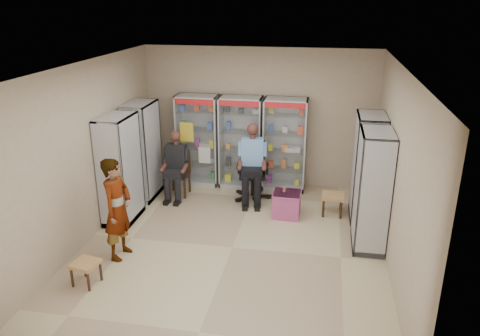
% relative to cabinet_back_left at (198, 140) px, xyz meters
% --- Properties ---
extents(floor, '(6.00, 6.00, 0.00)m').
position_rel_cabinet_back_left_xyz_m(floor, '(1.30, -2.73, -1.00)').
color(floor, tan).
rests_on(floor, ground).
extents(room_shell, '(5.02, 6.02, 3.01)m').
position_rel_cabinet_back_left_xyz_m(room_shell, '(1.30, -2.73, 0.97)').
color(room_shell, tan).
rests_on(room_shell, ground).
extents(cabinet_back_left, '(0.90, 0.50, 2.00)m').
position_rel_cabinet_back_left_xyz_m(cabinet_back_left, '(0.00, 0.00, 0.00)').
color(cabinet_back_left, '#A2A5A9').
rests_on(cabinet_back_left, floor).
extents(cabinet_back_mid, '(0.90, 0.50, 2.00)m').
position_rel_cabinet_back_left_xyz_m(cabinet_back_mid, '(0.95, 0.00, 0.00)').
color(cabinet_back_mid, '#B6BABE').
rests_on(cabinet_back_mid, floor).
extents(cabinet_back_right, '(0.90, 0.50, 2.00)m').
position_rel_cabinet_back_left_xyz_m(cabinet_back_right, '(1.90, 0.00, 0.00)').
color(cabinet_back_right, '#A9ABB0').
rests_on(cabinet_back_right, floor).
extents(cabinet_right_far, '(0.90, 0.50, 2.00)m').
position_rel_cabinet_back_left_xyz_m(cabinet_right_far, '(3.53, -1.13, 0.00)').
color(cabinet_right_far, silver).
rests_on(cabinet_right_far, floor).
extents(cabinet_right_near, '(0.90, 0.50, 2.00)m').
position_rel_cabinet_back_left_xyz_m(cabinet_right_near, '(3.53, -2.23, 0.00)').
color(cabinet_right_near, silver).
rests_on(cabinet_right_near, floor).
extents(cabinet_left_far, '(0.90, 0.50, 2.00)m').
position_rel_cabinet_back_left_xyz_m(cabinet_left_far, '(-0.93, -0.93, 0.00)').
color(cabinet_left_far, '#A7A8AE').
rests_on(cabinet_left_far, floor).
extents(cabinet_left_near, '(0.90, 0.50, 2.00)m').
position_rel_cabinet_back_left_xyz_m(cabinet_left_near, '(-0.93, -2.03, 0.00)').
color(cabinet_left_near, '#9EA0A5').
rests_on(cabinet_left_near, floor).
extents(wooden_chair, '(0.42, 0.42, 0.94)m').
position_rel_cabinet_back_left_xyz_m(wooden_chair, '(-0.25, -0.73, -0.53)').
color(wooden_chair, black).
rests_on(wooden_chair, floor).
extents(seated_customer, '(0.44, 0.60, 1.34)m').
position_rel_cabinet_back_left_xyz_m(seated_customer, '(-0.25, -0.78, -0.33)').
color(seated_customer, black).
rests_on(seated_customer, floor).
extents(office_chair, '(0.73, 0.73, 1.20)m').
position_rel_cabinet_back_left_xyz_m(office_chair, '(1.31, -0.64, -0.40)').
color(office_chair, black).
rests_on(office_chair, floor).
extents(seated_shopkeeper, '(0.58, 0.76, 1.53)m').
position_rel_cabinet_back_left_xyz_m(seated_shopkeeper, '(1.31, -0.69, -0.23)').
color(seated_shopkeeper, '#70B3DD').
rests_on(seated_shopkeeper, floor).
extents(pink_trunk, '(0.51, 0.49, 0.48)m').
position_rel_cabinet_back_left_xyz_m(pink_trunk, '(2.09, -1.35, -0.76)').
color(pink_trunk, '#AE4571').
rests_on(pink_trunk, floor).
extents(tea_glass, '(0.07, 0.07, 0.10)m').
position_rel_cabinet_back_left_xyz_m(tea_glass, '(2.03, -1.31, -0.47)').
color(tea_glass, '#632D08').
rests_on(tea_glass, pink_trunk).
extents(woven_stool_a, '(0.42, 0.42, 0.41)m').
position_rel_cabinet_back_left_xyz_m(woven_stool_a, '(2.95, -1.12, -0.79)').
color(woven_stool_a, '#AB8A48').
rests_on(woven_stool_a, floor).
extents(woven_stool_b, '(0.42, 0.42, 0.36)m').
position_rel_cabinet_back_left_xyz_m(woven_stool_b, '(-0.60, -4.14, -0.82)').
color(woven_stool_b, olive).
rests_on(woven_stool_b, floor).
extents(standing_man, '(0.47, 0.65, 1.67)m').
position_rel_cabinet_back_left_xyz_m(standing_man, '(-0.43, -3.30, -0.16)').
color(standing_man, '#959597').
rests_on(standing_man, floor).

